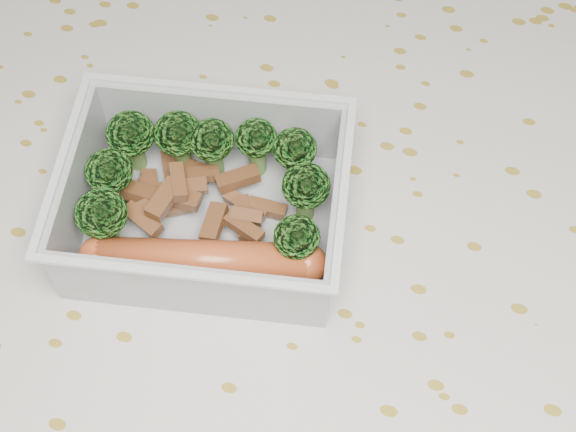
# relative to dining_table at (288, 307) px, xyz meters

# --- Properties ---
(dining_table) EXTENTS (1.40, 0.90, 0.75)m
(dining_table) POSITION_rel_dining_table_xyz_m (0.00, 0.00, 0.00)
(dining_table) COLOR brown
(dining_table) RESTS_ON ground
(tablecloth) EXTENTS (1.46, 0.96, 0.19)m
(tablecloth) POSITION_rel_dining_table_xyz_m (0.00, 0.00, 0.05)
(tablecloth) COLOR silver
(tablecloth) RESTS_ON dining_table
(lunch_container) EXTENTS (0.18, 0.15, 0.06)m
(lunch_container) POSITION_rel_dining_table_xyz_m (-0.05, 0.00, 0.11)
(lunch_container) COLOR #B9BEC3
(lunch_container) RESTS_ON tablecloth
(broccoli_florets) EXTENTS (0.14, 0.10, 0.04)m
(broccoli_florets) POSITION_rel_dining_table_xyz_m (-0.06, 0.02, 0.12)
(broccoli_florets) COLOR #608C3F
(broccoli_florets) RESTS_ON lunch_container
(meat_pile) EXTENTS (0.10, 0.07, 0.03)m
(meat_pile) POSITION_rel_dining_table_xyz_m (-0.06, 0.01, 0.10)
(meat_pile) COLOR brown
(meat_pile) RESTS_ON lunch_container
(sausage) EXTENTS (0.14, 0.05, 0.02)m
(sausage) POSITION_rel_dining_table_xyz_m (-0.04, -0.03, 0.11)
(sausage) COLOR #B44B23
(sausage) RESTS_ON lunch_container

